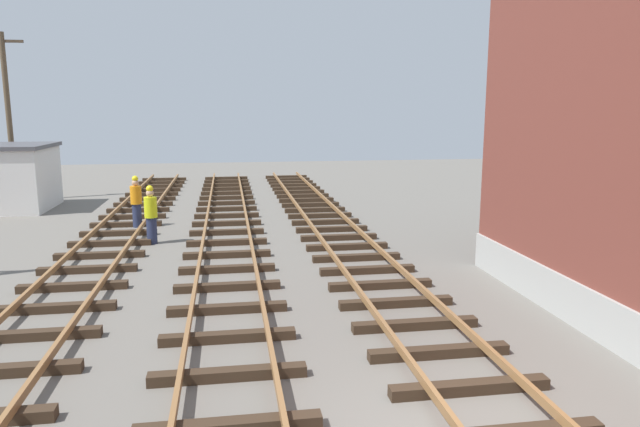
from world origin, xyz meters
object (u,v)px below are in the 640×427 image
Objects in this scene: utility_pole_far at (9,114)px; track_worker_foreground at (136,202)px; track_worker_distant at (151,215)px; control_hut at (14,177)px.

track_worker_foreground is (6.47, -7.19, -3.04)m from utility_pole_far.
track_worker_distant is at bearing -73.06° from track_worker_foreground.
track_worker_foreground is at bearing 106.94° from track_worker_distant.
utility_pole_far is 4.05× the size of track_worker_foreground.
control_hut is 9.85m from track_worker_distant.
utility_pole_far is at bearing 131.96° from track_worker_foreground.
track_worker_distant is at bearing -53.75° from utility_pole_far.
control_hut reaches higher than track_worker_distant.
control_hut is at bearing 140.36° from track_worker_foreground.
track_worker_foreground is 2.91m from track_worker_distant.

